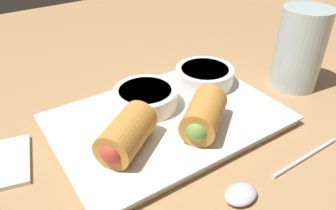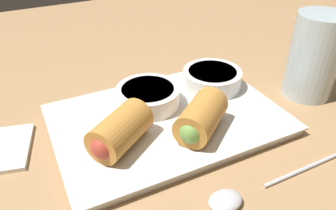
% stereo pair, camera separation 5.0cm
% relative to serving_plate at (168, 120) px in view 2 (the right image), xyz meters
% --- Properties ---
extents(table_surface, '(1.80, 1.40, 0.02)m').
position_rel_serving_plate_xyz_m(table_surface, '(-0.02, -0.02, -0.02)').
color(table_surface, '#A87F54').
rests_on(table_surface, ground).
extents(serving_plate, '(0.33, 0.22, 0.01)m').
position_rel_serving_plate_xyz_m(serving_plate, '(0.00, 0.00, 0.00)').
color(serving_plate, silver).
rests_on(serving_plate, table_surface).
extents(roll_front_left, '(0.10, 0.09, 0.05)m').
position_rel_serving_plate_xyz_m(roll_front_left, '(-0.09, -0.03, 0.03)').
color(roll_front_left, '#C68438').
rests_on(roll_front_left, serving_plate).
extents(roll_front_right, '(0.09, 0.09, 0.05)m').
position_rel_serving_plate_xyz_m(roll_front_right, '(0.02, -0.05, 0.03)').
color(roll_front_right, '#C68438').
rests_on(roll_front_right, serving_plate).
extents(dipping_bowl_near, '(0.10, 0.10, 0.03)m').
position_rel_serving_plate_xyz_m(dipping_bowl_near, '(-0.01, 0.04, 0.02)').
color(dipping_bowl_near, white).
rests_on(dipping_bowl_near, serving_plate).
extents(dipping_bowl_far, '(0.10, 0.10, 0.03)m').
position_rel_serving_plate_xyz_m(dipping_bowl_far, '(0.10, 0.04, 0.02)').
color(dipping_bowl_far, white).
rests_on(dipping_bowl_far, serving_plate).
extents(spoon, '(0.20, 0.03, 0.01)m').
position_rel_serving_plate_xyz_m(spoon, '(0.01, -0.16, -0.00)').
color(spoon, silver).
rests_on(spoon, table_surface).
extents(drinking_glass, '(0.08, 0.08, 0.14)m').
position_rel_serving_plate_xyz_m(drinking_glass, '(0.25, -0.02, 0.06)').
color(drinking_glass, silver).
rests_on(drinking_glass, table_surface).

